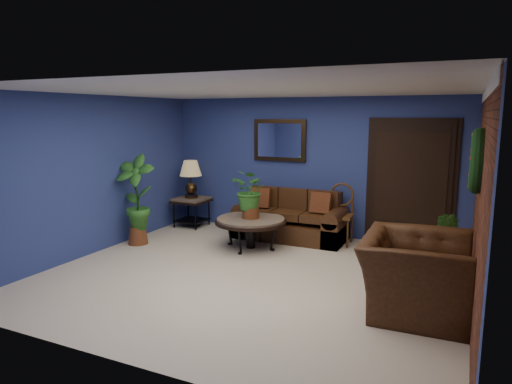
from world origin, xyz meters
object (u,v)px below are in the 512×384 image
at_px(side_chair, 340,210).
at_px(armchair, 416,274).
at_px(coffee_table, 251,221).
at_px(table_lamp, 191,175).
at_px(end_table, 191,204).
at_px(sofa, 291,222).

distance_m(side_chair, armchair, 2.79).
distance_m(coffee_table, table_lamp, 2.00).
distance_m(end_table, table_lamp, 0.59).
relative_size(sofa, coffee_table, 1.65).
bearing_deg(table_lamp, side_chair, 1.47).
bearing_deg(coffee_table, armchair, -27.50).
bearing_deg(end_table, table_lamp, 135.00).
relative_size(coffee_table, side_chair, 1.15).
relative_size(table_lamp, armchair, 0.54).
bearing_deg(end_table, coffee_table, -26.43).
height_order(end_table, side_chair, side_chair).
xyz_separation_m(coffee_table, armchair, (2.74, -1.43, -0.02)).
relative_size(sofa, end_table, 3.10).
height_order(coffee_table, armchair, armchair).
distance_m(end_table, armchair, 5.00).
bearing_deg(sofa, side_chair, 3.47).
height_order(sofa, coffee_table, sofa).
xyz_separation_m(sofa, table_lamp, (-2.10, -0.02, 0.75)).
bearing_deg(armchair, table_lamp, 61.40).
distance_m(end_table, side_chair, 2.97).
bearing_deg(coffee_table, side_chair, 36.42).
bearing_deg(side_chair, end_table, 178.32).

